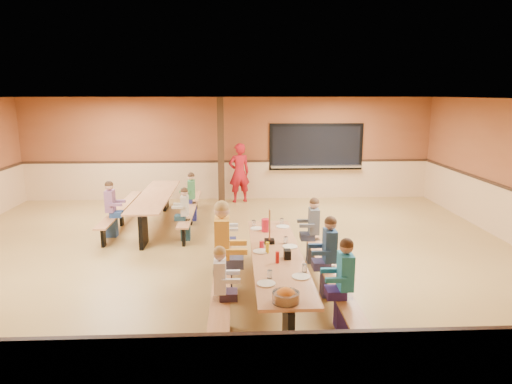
{
  "coord_description": "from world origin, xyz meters",
  "views": [
    {
      "loc": [
        0.2,
        -8.42,
        3.1
      ],
      "look_at": [
        0.61,
        0.57,
        1.15
      ],
      "focal_mm": 32.0,
      "sensor_mm": 36.0,
      "label": 1
    }
  ],
  "objects": [
    {
      "name": "ground",
      "position": [
        0.0,
        0.0,
        0.0
      ],
      "size": [
        12.0,
        12.0,
        0.0
      ],
      "primitive_type": "plane",
      "color": "olive",
      "rests_on": "ground"
    },
    {
      "name": "room_envelope",
      "position": [
        0.0,
        0.0,
        0.69
      ],
      "size": [
        12.04,
        10.04,
        3.02
      ],
      "color": "brown",
      "rests_on": "ground"
    },
    {
      "name": "kitchen_pass_through",
      "position": [
        2.6,
        4.96,
        1.49
      ],
      "size": [
        2.78,
        0.28,
        1.38
      ],
      "color": "black",
      "rests_on": "ground"
    },
    {
      "name": "structural_post",
      "position": [
        -0.2,
        4.4,
        1.5
      ],
      "size": [
        0.18,
        0.18,
        3.0
      ],
      "primitive_type": "cube",
      "color": "black",
      "rests_on": "ground"
    },
    {
      "name": "cafeteria_table_main",
      "position": [
        0.81,
        -1.94,
        0.53
      ],
      "size": [
        1.91,
        3.7,
        0.74
      ],
      "color": "#B07046",
      "rests_on": "ground"
    },
    {
      "name": "cafeteria_table_second",
      "position": [
        -1.71,
        2.25,
        0.53
      ],
      "size": [
        1.91,
        3.7,
        0.74
      ],
      "color": "#B07046",
      "rests_on": "ground"
    },
    {
      "name": "seated_child_white_left",
      "position": [
        -0.01,
        -2.82,
        0.58
      ],
      "size": [
        0.34,
        0.28,
        1.16
      ],
      "primitive_type": null,
      "color": "white",
      "rests_on": "ground"
    },
    {
      "name": "seated_adult_yellow",
      "position": [
        -0.01,
        -1.66,
        0.74
      ],
      "size": [
        0.5,
        0.41,
        1.47
      ],
      "primitive_type": null,
      "color": "gold",
      "rests_on": "ground"
    },
    {
      "name": "seated_child_grey_left",
      "position": [
        -0.01,
        -0.58,
        0.56
      ],
      "size": [
        0.33,
        0.27,
        1.13
      ],
      "primitive_type": null,
      "color": "silver",
      "rests_on": "ground"
    },
    {
      "name": "seated_child_teal_right",
      "position": [
        1.64,
        -2.84,
        0.62
      ],
      "size": [
        0.39,
        0.32,
        1.24
      ],
      "primitive_type": null,
      "color": "teal",
      "rests_on": "ground"
    },
    {
      "name": "seated_child_navy_right",
      "position": [
        1.64,
        -1.82,
        0.63
      ],
      "size": [
        0.39,
        0.32,
        1.26
      ],
      "primitive_type": null,
      "color": "navy",
      "rests_on": "ground"
    },
    {
      "name": "seated_child_char_right",
      "position": [
        1.64,
        -0.39,
        0.61
      ],
      "size": [
        0.37,
        0.31,
        1.22
      ],
      "primitive_type": null,
      "color": "#4E535A",
      "rests_on": "ground"
    },
    {
      "name": "seated_child_purple_sec",
      "position": [
        -2.53,
        1.38,
        0.62
      ],
      "size": [
        0.38,
        0.31,
        1.23
      ],
      "primitive_type": null,
      "color": "#815279",
      "rests_on": "ground"
    },
    {
      "name": "seated_child_green_sec",
      "position": [
        -0.88,
        2.62,
        0.59
      ],
      "size": [
        0.36,
        0.29,
        1.19
      ],
      "primitive_type": null,
      "color": "#3B814B",
      "rests_on": "ground"
    },
    {
      "name": "seated_child_tan_sec",
      "position": [
        -0.88,
        1.06,
        0.57
      ],
      "size": [
        0.33,
        0.27,
        1.14
      ],
      "primitive_type": null,
      "color": "#B6AD94",
      "rests_on": "ground"
    },
    {
      "name": "standing_woman",
      "position": [
        0.31,
        4.55,
        0.86
      ],
      "size": [
        0.72,
        0.58,
        1.72
      ],
      "primitive_type": "imported",
      "rotation": [
        0.0,
        0.0,
        3.44
      ],
      "color": "#A7131B",
      "rests_on": "ground"
    },
    {
      "name": "punch_pitcher",
      "position": [
        0.72,
        -0.79,
        0.85
      ],
      "size": [
        0.16,
        0.16,
        0.22
      ],
      "primitive_type": "cylinder",
      "color": "red",
      "rests_on": "cafeteria_table_main"
    },
    {
      "name": "chip_bowl",
      "position": [
        0.77,
        -3.55,
        0.81
      ],
      "size": [
        0.32,
        0.32,
        0.15
      ],
      "primitive_type": null,
      "color": "orange",
      "rests_on": "cafeteria_table_main"
    },
    {
      "name": "napkin_dispenser",
      "position": [
        0.95,
        -2.14,
        0.8
      ],
      "size": [
        0.1,
        0.14,
        0.13
      ],
      "primitive_type": "cube",
      "color": "black",
      "rests_on": "cafeteria_table_main"
    },
    {
      "name": "condiment_mustard",
      "position": [
        0.67,
        -1.89,
        0.82
      ],
      "size": [
        0.06,
        0.06,
        0.17
      ],
      "primitive_type": "cylinder",
      "color": "yellow",
      "rests_on": "cafeteria_table_main"
    },
    {
      "name": "condiment_ketchup",
      "position": [
        0.79,
        -2.31,
        0.82
      ],
      "size": [
        0.06,
        0.06,
        0.17
      ],
      "primitive_type": "cylinder",
      "color": "#B2140F",
      "rests_on": "cafeteria_table_main"
    },
    {
      "name": "table_paddle",
      "position": [
        0.74,
        -1.42,
        0.88
      ],
      "size": [
        0.16,
        0.16,
        0.56
      ],
      "color": "black",
      "rests_on": "cafeteria_table_main"
    },
    {
      "name": "place_settings",
      "position": [
        0.81,
        -1.94,
        0.8
      ],
      "size": [
        0.65,
        3.3,
        0.11
      ],
      "primitive_type": null,
      "color": "beige",
      "rests_on": "cafeteria_table_main"
    }
  ]
}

